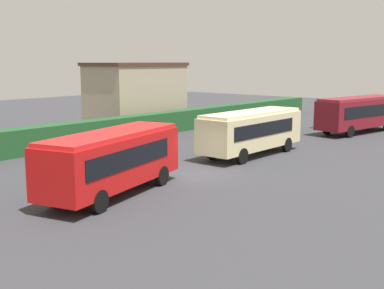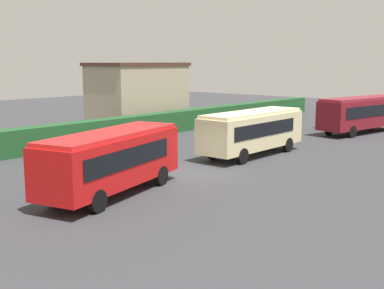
# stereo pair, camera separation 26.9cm
# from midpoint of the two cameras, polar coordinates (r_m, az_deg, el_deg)

# --- Properties ---
(ground_plane) EXTENTS (115.90, 115.90, 0.00)m
(ground_plane) POSITION_cam_midpoint_polar(r_m,az_deg,el_deg) (28.03, 0.38, -3.42)
(ground_plane) COLOR #38383D
(bus_red) EXTENTS (8.88, 4.50, 3.02)m
(bus_red) POSITION_cam_midpoint_polar(r_m,az_deg,el_deg) (23.75, -8.86, -1.59)
(bus_red) COLOR red
(bus_red) RESTS_ON ground_plane
(bus_cream) EXTENTS (9.08, 2.61, 2.97)m
(bus_cream) POSITION_cam_midpoint_polar(r_m,az_deg,el_deg) (33.56, 7.13, 1.65)
(bus_cream) COLOR beige
(bus_cream) RESTS_ON ground_plane
(bus_maroon) EXTENTS (10.03, 4.04, 3.16)m
(bus_maroon) POSITION_cam_midpoint_polar(r_m,az_deg,el_deg) (46.33, 18.91, 3.49)
(bus_maroon) COLOR maroon
(bus_maroon) RESTS_ON ground_plane
(person_right) EXTENTS (0.47, 0.47, 1.65)m
(person_right) POSITION_cam_midpoint_polar(r_m,az_deg,el_deg) (48.49, 14.41, 2.81)
(person_right) COLOR #334C8C
(person_right) RESTS_ON ground_plane
(hedge_row) EXTENTS (69.95, 1.44, 1.83)m
(hedge_row) POSITION_cam_midpoint_polar(r_m,az_deg,el_deg) (37.03, -14.51, 0.89)
(hedge_row) COLOR #1F4F27
(hedge_row) RESTS_ON ground_plane
(depot_building) EXTENTS (9.09, 5.41, 6.13)m
(depot_building) POSITION_cam_midpoint_polar(r_m,az_deg,el_deg) (47.49, -6.03, 5.60)
(depot_building) COLOR tan
(depot_building) RESTS_ON ground_plane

